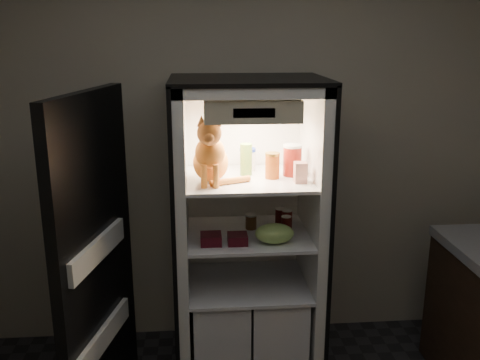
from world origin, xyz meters
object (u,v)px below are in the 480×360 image
object	(u,v)px
mayo_tub	(248,159)
soda_can_b	(287,219)
parmesan_shaker	(246,159)
soda_can_a	(280,218)
berry_box_left	(211,239)
soda_can_c	(286,225)
grape_bag	(274,233)
condiment_jar	(251,221)
salsa_jar	(272,166)
berry_box_right	(238,239)
refrigerator	(247,251)
cream_carton	(300,173)
pepper_jar	(292,160)
tabby_cat	(211,156)

from	to	relation	value
mayo_tub	soda_can_b	size ratio (longest dim) A/B	1.17
parmesan_shaker	soda_can_a	distance (m)	0.44
berry_box_left	parmesan_shaker	bearing A→B (deg)	44.98
soda_can_c	grape_bag	distance (m)	0.16
condiment_jar	berry_box_left	world-z (taller)	condiment_jar
parmesan_shaker	salsa_jar	size ratio (longest dim) A/B	1.25
mayo_tub	berry_box_right	bearing A→B (deg)	-104.76
soda_can_c	refrigerator	bearing A→B (deg)	156.71
grape_bag	mayo_tub	bearing A→B (deg)	109.76
mayo_tub	cream_carton	size ratio (longest dim) A/B	1.18
salsa_jar	pepper_jar	distance (m)	0.14
soda_can_c	grape_bag	size ratio (longest dim) A/B	0.50
tabby_cat	berry_box_left	xyz separation A→B (m)	(-0.01, -0.08, -0.47)
pepper_jar	soda_can_a	world-z (taller)	pepper_jar
refrigerator	salsa_jar	world-z (taller)	refrigerator
refrigerator	berry_box_left	world-z (taller)	refrigerator
refrigerator	soda_can_a	world-z (taller)	refrigerator
soda_can_c	berry_box_right	xyz separation A→B (m)	(-0.31, -0.13, -0.03)
mayo_tub	soda_can_a	distance (m)	0.42
cream_carton	soda_can_b	bearing A→B (deg)	101.95
condiment_jar	berry_box_right	size ratio (longest dim) A/B	0.84
soda_can_c	berry_box_left	bearing A→B (deg)	-165.28
soda_can_b	berry_box_left	distance (m)	0.52
tabby_cat	pepper_jar	distance (m)	0.51
parmesan_shaker	soda_can_b	size ratio (longest dim) A/B	1.60
mayo_tub	grape_bag	world-z (taller)	mayo_tub
soda_can_b	tabby_cat	bearing A→B (deg)	-164.01
soda_can_a	cream_carton	bearing A→B (deg)	-70.99
salsa_jar	soda_can_c	bearing A→B (deg)	-10.02
condiment_jar	berry_box_right	bearing A→B (deg)	-113.61
salsa_jar	berry_box_left	distance (m)	0.56
grape_bag	parmesan_shaker	bearing A→B (deg)	121.76
salsa_jar	pepper_jar	size ratio (longest dim) A/B	0.81
soda_can_b	condiment_jar	distance (m)	0.22
refrigerator	soda_can_c	bearing A→B (deg)	-23.29
pepper_jar	soda_can_a	distance (m)	0.39
mayo_tub	condiment_jar	bearing A→B (deg)	-83.62
soda_can_b	condiment_jar	size ratio (longest dim) A/B	1.26
refrigerator	condiment_jar	distance (m)	0.20
soda_can_a	tabby_cat	bearing A→B (deg)	-158.81
salsa_jar	soda_can_c	distance (m)	0.38
tabby_cat	salsa_jar	size ratio (longest dim) A/B	2.68
salsa_jar	soda_can_c	world-z (taller)	salsa_jar
salsa_jar	soda_can_c	size ratio (longest dim) A/B	1.35
cream_carton	berry_box_right	xyz separation A→B (m)	(-0.36, -0.03, -0.38)
parmesan_shaker	soda_can_a	xyz separation A→B (m)	(0.22, 0.02, -0.39)
pepper_jar	grape_bag	distance (m)	0.45
salsa_jar	berry_box_right	size ratio (longest dim) A/B	1.34
tabby_cat	grape_bag	world-z (taller)	tabby_cat
soda_can_a	soda_can_c	size ratio (longest dim) A/B	1.08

